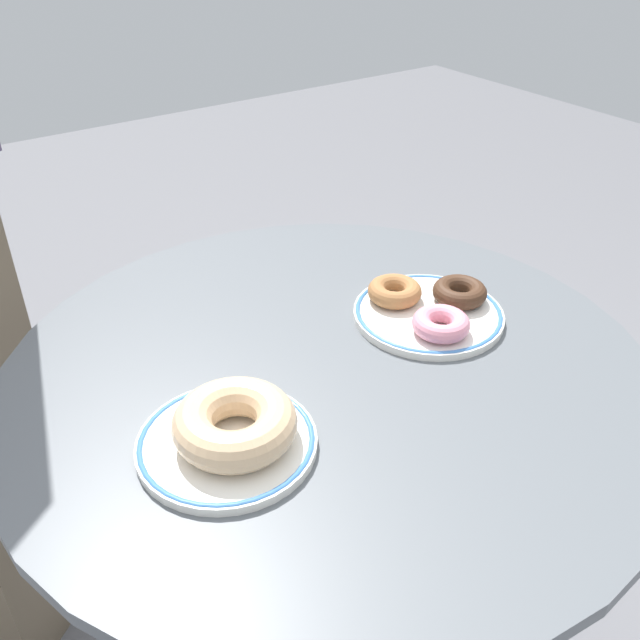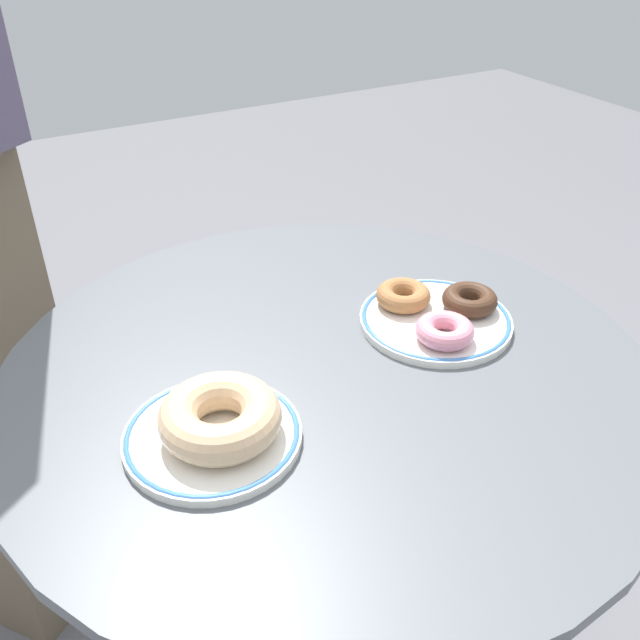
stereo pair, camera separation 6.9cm
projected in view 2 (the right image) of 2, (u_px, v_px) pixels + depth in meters
The scene contains 7 objects.
cafe_table at pixel (326, 516), 0.97m from camera, with size 0.79×0.79×0.77m.
plate_left at pixel (213, 435), 0.72m from camera, with size 0.19×0.19×0.01m.
plate_right at pixel (435, 320), 0.90m from camera, with size 0.20×0.20×0.01m.
donut_glazed at pixel (220, 417), 0.70m from camera, with size 0.13×0.13×0.04m, color #E0B789.
donut_chocolate at pixel (470, 300), 0.91m from camera, with size 0.07×0.07×0.02m, color #422819.
donut_cinnamon at pixel (403, 295), 0.92m from camera, with size 0.07×0.07×0.02m, color #A36B3D.
donut_pink_frosted at pixel (445, 331), 0.85m from camera, with size 0.07×0.07×0.02m, color pink.
Camera 2 is at (-0.33, -0.58, 1.27)m, focal length 38.69 mm.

